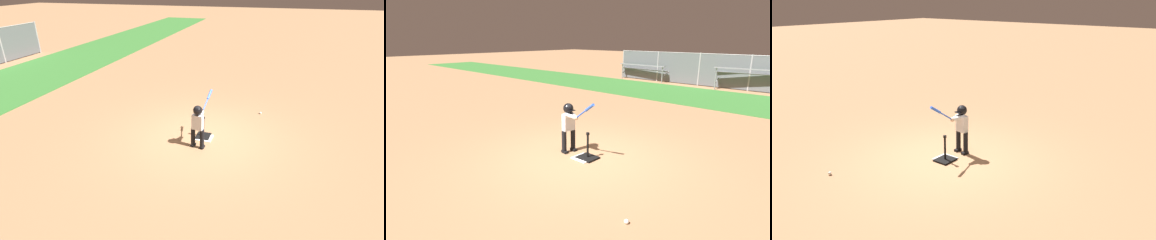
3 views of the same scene
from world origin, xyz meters
TOP-DOWN VIEW (x-y plane):
  - ground_plane at (0.00, 0.00)m, footprint 90.00×90.00m
  - home_plate at (-0.01, -0.04)m, footprint 0.45×0.45m
  - batting_tee at (0.06, 0.02)m, footprint 0.43×0.39m
  - batter_child at (-0.52, 0.01)m, footprint 1.04×0.39m
  - baseball at (2.15, -1.42)m, footprint 0.07×0.07m

SIDE VIEW (x-z plane):
  - ground_plane at x=0.00m, z-range 0.00..0.00m
  - home_plate at x=-0.01m, z-range 0.00..0.02m
  - baseball at x=2.15m, z-range 0.00..0.07m
  - batting_tee at x=0.06m, z-range -0.23..0.39m
  - batter_child at x=-0.52m, z-range 0.09..1.44m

